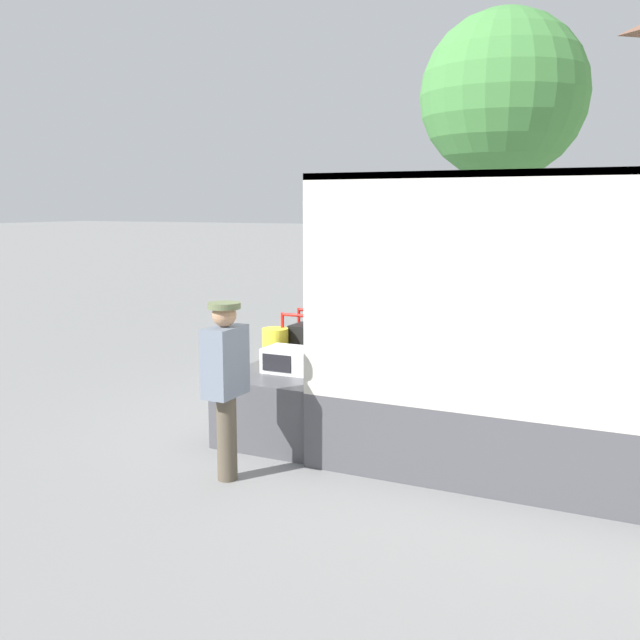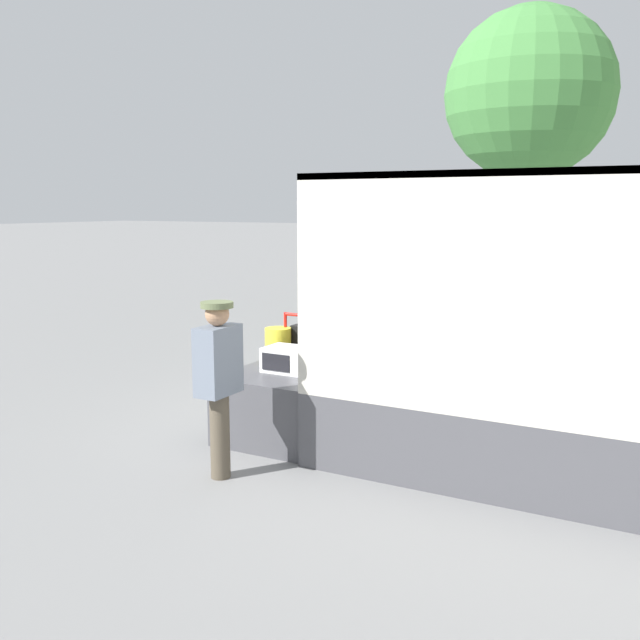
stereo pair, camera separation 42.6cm
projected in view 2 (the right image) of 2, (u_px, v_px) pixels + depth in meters
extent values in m
plane|color=gray|center=(349.00, 434.00, 7.74)|extent=(160.00, 160.00, 0.00)
cube|color=#4C4C51|center=(558.00, 433.00, 6.65)|extent=(4.35, 2.20, 0.72)
cube|color=beige|center=(585.00, 277.00, 7.36)|extent=(4.35, 0.06, 2.02)
cube|color=beige|center=(541.00, 301.00, 5.51)|extent=(4.35, 0.06, 2.02)
cube|color=beige|center=(572.00, 176.00, 6.28)|extent=(4.35, 2.20, 0.06)
cylinder|color=yellow|center=(459.00, 381.00, 6.31)|extent=(0.32, 0.32, 0.40)
cube|color=olive|center=(514.00, 357.00, 7.51)|extent=(0.44, 0.32, 0.32)
cube|color=#2D7F33|center=(528.00, 362.00, 7.28)|extent=(0.44, 0.32, 0.31)
cube|color=#4C4C51|center=(305.00, 396.00, 7.95)|extent=(1.11, 2.09, 0.72)
cube|color=white|center=(290.00, 359.00, 7.53)|extent=(0.52, 0.38, 0.26)
cube|color=black|center=(276.00, 362.00, 7.38)|extent=(0.33, 0.01, 0.18)
cube|color=black|center=(317.00, 342.00, 8.15)|extent=(0.51, 0.35, 0.39)
cylinder|color=slate|center=(333.00, 342.00, 8.05)|extent=(0.19, 0.19, 0.19)
cylinder|color=red|center=(285.00, 336.00, 8.10)|extent=(0.04, 0.04, 0.54)
cylinder|color=red|center=(332.00, 341.00, 7.82)|extent=(0.04, 0.04, 0.54)
cylinder|color=red|center=(303.00, 331.00, 8.45)|extent=(0.04, 0.04, 0.54)
cylinder|color=red|center=(348.00, 335.00, 8.17)|extent=(0.04, 0.04, 0.54)
cylinder|color=red|center=(308.00, 316.00, 7.92)|extent=(0.60, 0.04, 0.04)
cylinder|color=red|center=(325.00, 311.00, 8.27)|extent=(0.60, 0.04, 0.04)
cylinder|color=yellow|center=(278.00, 344.00, 8.06)|extent=(0.30, 0.30, 0.37)
cylinder|color=brown|center=(220.00, 436.00, 6.46)|extent=(0.18, 0.18, 0.78)
cube|color=slate|center=(218.00, 360.00, 6.35)|extent=(0.24, 0.44, 0.62)
sphere|color=tan|center=(217.00, 314.00, 6.28)|extent=(0.22, 0.22, 0.22)
cylinder|color=#606B47|center=(217.00, 305.00, 6.27)|extent=(0.29, 0.29, 0.05)
cylinder|color=brown|center=(523.00, 245.00, 15.81)|extent=(0.36, 0.36, 3.19)
sphere|color=#478942|center=(530.00, 94.00, 15.29)|extent=(3.64, 3.64, 3.64)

